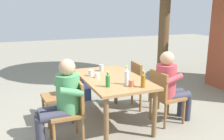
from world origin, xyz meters
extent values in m
plane|color=gray|center=(0.00, 0.00, 0.00)|extent=(24.00, 24.00, 0.00)
cube|color=#A37547|center=(0.00, 0.00, 0.74)|extent=(1.56, 0.90, 0.04)
cylinder|color=brown|center=(-0.70, -0.37, 0.36)|extent=(0.07, 0.07, 0.72)
cylinder|color=brown|center=(0.70, -0.37, 0.36)|extent=(0.07, 0.07, 0.72)
cylinder|color=brown|center=(-0.70, 0.37, 0.36)|extent=(0.07, 0.07, 0.72)
cylinder|color=brown|center=(0.70, 0.37, 0.36)|extent=(0.07, 0.07, 0.72)
cube|color=olive|center=(0.35, 0.83, 0.43)|extent=(0.48, 0.48, 0.04)
cube|color=olive|center=(0.37, 0.63, 0.66)|extent=(0.42, 0.08, 0.42)
cylinder|color=olive|center=(0.52, 1.04, 0.21)|extent=(0.04, 0.04, 0.41)
cylinder|color=olive|center=(0.14, 1.00, 0.21)|extent=(0.04, 0.04, 0.41)
cylinder|color=olive|center=(0.56, 0.66, 0.21)|extent=(0.04, 0.04, 0.41)
cylinder|color=olive|center=(0.18, 0.62, 0.21)|extent=(0.04, 0.04, 0.41)
cube|color=olive|center=(0.35, -0.83, 0.43)|extent=(0.45, 0.45, 0.04)
cube|color=olive|center=(0.36, -0.63, 0.66)|extent=(0.42, 0.05, 0.42)
cylinder|color=olive|center=(0.15, -1.01, 0.21)|extent=(0.04, 0.04, 0.41)
cylinder|color=olive|center=(0.53, -1.03, 0.21)|extent=(0.04, 0.04, 0.41)
cylinder|color=olive|center=(0.17, -0.63, 0.21)|extent=(0.04, 0.04, 0.41)
cylinder|color=olive|center=(0.55, -0.65, 0.21)|extent=(0.04, 0.04, 0.41)
cube|color=olive|center=(-0.35, -0.83, 0.43)|extent=(0.48, 0.48, 0.04)
cube|color=olive|center=(-0.37, -0.63, 0.66)|extent=(0.42, 0.07, 0.42)
cylinder|color=olive|center=(-0.52, -1.03, 0.21)|extent=(0.04, 0.04, 0.41)
cylinder|color=olive|center=(-0.14, -1.00, 0.21)|extent=(0.04, 0.04, 0.41)
cylinder|color=olive|center=(-0.56, -0.66, 0.21)|extent=(0.04, 0.04, 0.41)
cylinder|color=olive|center=(-0.18, -0.62, 0.21)|extent=(0.04, 0.04, 0.41)
cube|color=olive|center=(-0.35, 0.83, 0.43)|extent=(0.47, 0.47, 0.04)
cube|color=olive|center=(-0.36, 0.63, 0.66)|extent=(0.42, 0.07, 0.42)
cylinder|color=olive|center=(-0.15, 1.01, 0.21)|extent=(0.04, 0.04, 0.41)
cylinder|color=olive|center=(-0.53, 1.03, 0.21)|extent=(0.04, 0.04, 0.41)
cylinder|color=olive|center=(-0.17, 0.63, 0.21)|extent=(0.04, 0.04, 0.41)
cylinder|color=olive|center=(-0.55, 0.65, 0.21)|extent=(0.04, 0.04, 0.41)
cylinder|color=#B7424C|center=(0.35, 0.78, 0.71)|extent=(0.32, 0.32, 0.52)
sphere|color=tan|center=(0.35, 0.78, 1.07)|extent=(0.22, 0.22, 0.22)
cylinder|color=#383847|center=(0.44, 0.98, 0.45)|extent=(0.14, 0.40, 0.14)
cylinder|color=#383847|center=(0.44, 1.18, 0.23)|extent=(0.11, 0.11, 0.45)
cylinder|color=#B7424C|center=(0.54, 0.78, 0.79)|extent=(0.09, 0.31, 0.16)
cylinder|color=#383847|center=(0.26, 0.98, 0.45)|extent=(0.14, 0.40, 0.14)
cylinder|color=#383847|center=(0.26, 1.18, 0.23)|extent=(0.11, 0.11, 0.45)
cylinder|color=#B7424C|center=(0.16, 0.78, 0.79)|extent=(0.09, 0.31, 0.16)
cylinder|color=#4C935B|center=(0.35, -0.78, 0.71)|extent=(0.32, 0.32, 0.52)
sphere|color=tan|center=(0.35, -0.78, 1.07)|extent=(0.22, 0.22, 0.22)
cylinder|color=#383847|center=(0.26, -0.98, 0.45)|extent=(0.14, 0.40, 0.14)
cylinder|color=#383847|center=(0.26, -1.18, 0.23)|extent=(0.11, 0.11, 0.45)
cylinder|color=#4C935B|center=(0.16, -0.78, 0.79)|extent=(0.09, 0.31, 0.16)
cylinder|color=#383847|center=(0.44, -0.98, 0.45)|extent=(0.14, 0.40, 0.14)
cylinder|color=#383847|center=(0.44, -1.18, 0.23)|extent=(0.11, 0.11, 0.45)
cylinder|color=#4C935B|center=(0.54, -0.78, 0.79)|extent=(0.09, 0.31, 0.16)
cylinder|color=#996019|center=(0.63, 0.20, 0.85)|extent=(0.06, 0.06, 0.17)
cone|color=#996019|center=(0.63, 0.20, 0.95)|extent=(0.06, 0.06, 0.02)
cylinder|color=#996019|center=(0.63, 0.20, 0.97)|extent=(0.03, 0.03, 0.02)
cylinder|color=yellow|center=(0.63, 0.20, 0.99)|extent=(0.03, 0.03, 0.02)
cylinder|color=#287A38|center=(0.43, -0.24, 0.84)|extent=(0.06, 0.06, 0.16)
cone|color=#287A38|center=(0.43, -0.24, 0.93)|extent=(0.06, 0.06, 0.02)
cylinder|color=#287A38|center=(0.43, -0.24, 0.95)|extent=(0.03, 0.03, 0.02)
cylinder|color=yellow|center=(0.43, -0.24, 0.97)|extent=(0.03, 0.03, 0.02)
cylinder|color=white|center=(0.43, 0.05, 0.86)|extent=(0.06, 0.06, 0.20)
cone|color=white|center=(0.43, 0.05, 0.97)|extent=(0.06, 0.06, 0.03)
cylinder|color=white|center=(0.43, 0.05, 1.00)|extent=(0.03, 0.03, 0.03)
cylinder|color=yellow|center=(0.43, 0.05, 1.02)|extent=(0.03, 0.03, 0.02)
cylinder|color=#BC6B47|center=(0.54, 0.07, 0.81)|extent=(0.08, 0.08, 0.09)
cylinder|color=silver|center=(-0.21, -0.28, 0.81)|extent=(0.08, 0.08, 0.10)
cylinder|color=white|center=(-0.07, -0.23, 0.80)|extent=(0.08, 0.08, 0.08)
cylinder|color=#B2B7BC|center=(-0.46, -0.01, 0.81)|extent=(0.08, 0.08, 0.11)
cube|color=maroon|center=(-1.32, -0.40, 0.22)|extent=(0.31, 0.17, 0.43)
cube|color=maroon|center=(-1.32, -0.51, 0.14)|extent=(0.22, 0.06, 0.19)
cube|color=#2D4784|center=(-1.20, -0.10, 0.20)|extent=(0.30, 0.14, 0.41)
cube|color=navy|center=(-1.20, -0.20, 0.13)|extent=(0.21, 0.06, 0.18)
cylinder|color=brown|center=(-1.83, 2.19, 1.47)|extent=(0.27, 0.27, 2.94)
camera|label=1|loc=(3.38, -1.39, 1.78)|focal=38.29mm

